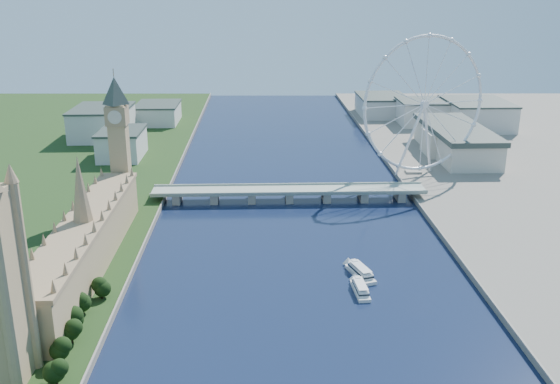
{
  "coord_description": "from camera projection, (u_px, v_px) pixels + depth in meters",
  "views": [
    {
      "loc": [
        -24.02,
        -177.7,
        163.45
      ],
      "look_at": [
        -10.5,
        210.0,
        36.58
      ],
      "focal_mm": 40.0,
      "sensor_mm": 36.0,
      "label": 1
    }
  ],
  "objects": [
    {
      "name": "city_skyline",
      "position": [
        311.0,
        117.0,
        748.44
      ],
      "size": [
        505.0,
        280.0,
        32.0
      ],
      "color": "beige",
      "rests_on": "ground"
    },
    {
      "name": "tour_boat_near",
      "position": [
        360.0,
        276.0,
        372.32
      ],
      "size": [
        16.98,
        31.82,
        6.83
      ],
      "primitive_type": null,
      "rotation": [
        0.0,
        0.0,
        0.31
      ],
      "color": "silver",
      "rests_on": "ground"
    },
    {
      "name": "parliament_range",
      "position": [
        86.0,
        244.0,
        371.9
      ],
      "size": [
        24.0,
        200.0,
        70.0
      ],
      "color": "tan",
      "rests_on": "ground"
    },
    {
      "name": "tree_row",
      "position": [
        49.0,
        376.0,
        261.44
      ],
      "size": [
        9.08,
        169.08,
        20.54
      ],
      "color": "black",
      "rests_on": "ground"
    },
    {
      "name": "westminster_bridge",
      "position": [
        289.0,
        192.0,
        503.31
      ],
      "size": [
        220.0,
        22.0,
        9.5
      ],
      "color": "gray",
      "rests_on": "ground"
    },
    {
      "name": "london_eye",
      "position": [
        424.0,
        105.0,
        540.67
      ],
      "size": [
        113.6,
        39.12,
        124.3
      ],
      "color": "silver",
      "rests_on": "ground"
    },
    {
      "name": "big_ben",
      "position": [
        118.0,
        127.0,
        459.54
      ],
      "size": [
        20.02,
        20.02,
        110.0
      ],
      "color": "tan",
      "rests_on": "ground"
    },
    {
      "name": "county_hall",
      "position": [
        454.0,
        157.0,
        634.65
      ],
      "size": [
        54.0,
        144.0,
        35.0
      ],
      "primitive_type": null,
      "color": "beige",
      "rests_on": "ground"
    },
    {
      "name": "tour_boat_far",
      "position": [
        360.0,
        292.0,
        352.08
      ],
      "size": [
        8.89,
        28.6,
        6.22
      ],
      "primitive_type": null,
      "rotation": [
        0.0,
        0.0,
        0.06
      ],
      "color": "silver",
      "rests_on": "ground"
    }
  ]
}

